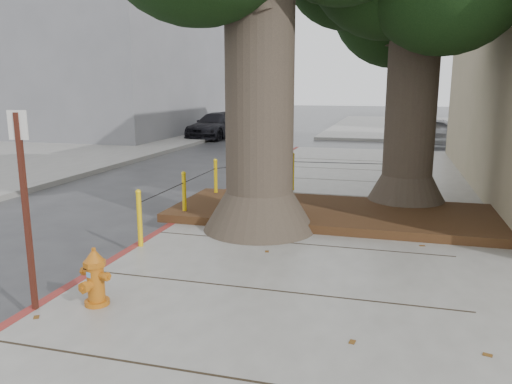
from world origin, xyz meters
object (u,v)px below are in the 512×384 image
(fire_hydrant, at_px, (95,277))
(car_dark, at_px, (217,126))
(car_silver, at_px, (438,132))
(signpost, at_px, (25,201))

(fire_hydrant, distance_m, car_dark, 21.37)
(fire_hydrant, bearing_deg, car_dark, 120.21)
(car_silver, xyz_separation_m, car_dark, (-11.15, 1.15, -0.00))
(car_dark, bearing_deg, signpost, -68.97)
(signpost, height_order, car_silver, signpost)
(fire_hydrant, height_order, car_dark, car_dark)
(fire_hydrant, distance_m, car_silver, 20.11)
(signpost, distance_m, car_dark, 21.51)
(fire_hydrant, xyz_separation_m, car_dark, (-5.87, 20.55, 0.18))
(car_silver, relative_size, car_dark, 0.85)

